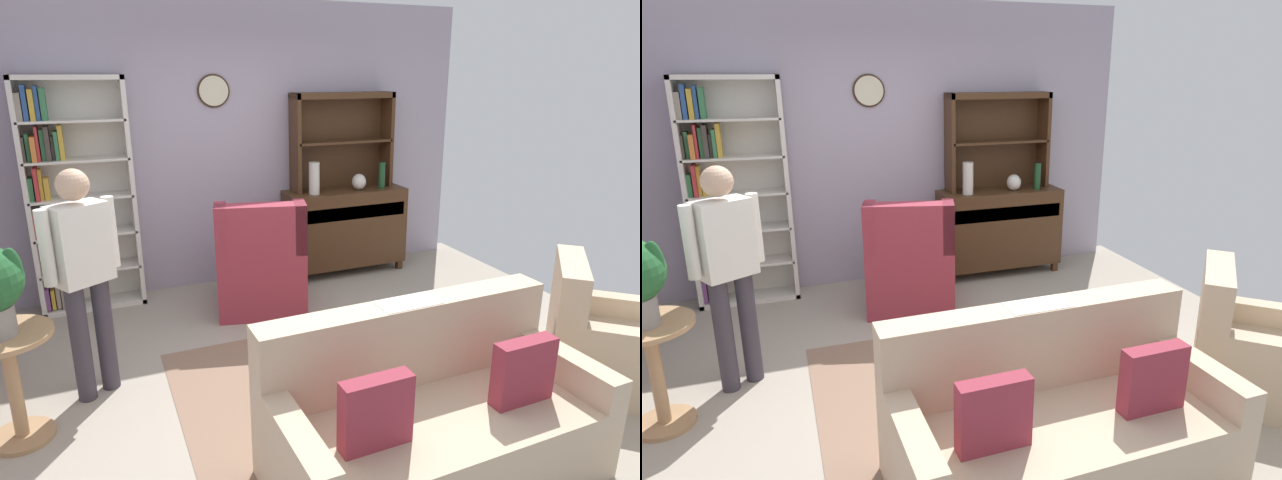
{
  "view_description": "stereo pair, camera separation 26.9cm",
  "coord_description": "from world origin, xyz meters",
  "views": [
    {
      "loc": [
        -1.39,
        -3.3,
        2.13
      ],
      "look_at": [
        0.1,
        0.2,
        0.95
      ],
      "focal_mm": 30.71,
      "sensor_mm": 36.0,
      "label": 1
    },
    {
      "loc": [
        -1.14,
        -3.4,
        2.13
      ],
      "look_at": [
        0.1,
        0.2,
        0.95
      ],
      "focal_mm": 30.71,
      "sensor_mm": 36.0,
      "label": 2
    }
  ],
  "objects": [
    {
      "name": "armchair_floral",
      "position": [
        1.79,
        -0.9,
        0.29
      ],
      "size": [
        1.08,
        1.08,
        0.88
      ],
      "color": "#C6AD8E",
      "rests_on": "ground_plane"
    },
    {
      "name": "sideboard",
      "position": [
        1.1,
        1.86,
        0.51
      ],
      "size": [
        1.3,
        0.45,
        0.92
      ],
      "color": "#422816",
      "rests_on": "ground_plane"
    },
    {
      "name": "ground_plane",
      "position": [
        0.0,
        0.0,
        -0.01
      ],
      "size": [
        5.4,
        4.6,
        0.02
      ],
      "primitive_type": "cube",
      "color": "#9E9384"
    },
    {
      "name": "wingback_chair",
      "position": [
        -0.05,
        1.23,
        0.38
      ],
      "size": [
        0.96,
        0.97,
        1.05
      ],
      "color": "maroon",
      "rests_on": "ground_plane"
    },
    {
      "name": "vase_tall",
      "position": [
        0.71,
        1.78,
        1.08
      ],
      "size": [
        0.11,
        0.11,
        0.33
      ],
      "primitive_type": "cylinder",
      "color": "beige",
      "rests_on": "sideboard"
    },
    {
      "name": "couch_floral",
      "position": [
        0.16,
        -1.2,
        0.31
      ],
      "size": [
        1.82,
        0.88,
        0.9
      ],
      "color": "#C6AD8E",
      "rests_on": "ground_plane"
    },
    {
      "name": "plant_stand",
      "position": [
        -1.95,
        -0.01,
        0.43
      ],
      "size": [
        0.52,
        0.52,
        0.7
      ],
      "color": "#A87F56",
      "rests_on": "ground_plane"
    },
    {
      "name": "vase_round",
      "position": [
        1.23,
        1.79,
        1.01
      ],
      "size": [
        0.15,
        0.15,
        0.17
      ],
      "primitive_type": "ellipsoid",
      "color": "beige",
      "rests_on": "sideboard"
    },
    {
      "name": "person_reading",
      "position": [
        -1.5,
        0.34,
        0.91
      ],
      "size": [
        0.49,
        0.34,
        1.56
      ],
      "color": "#38333D",
      "rests_on": "ground_plane"
    },
    {
      "name": "wall_back",
      "position": [
        0.0,
        2.13,
        1.4
      ],
      "size": [
        5.0,
        0.09,
        2.8
      ],
      "color": "#A399AD",
      "rests_on": "ground_plane"
    },
    {
      "name": "coffee_table",
      "position": [
        0.3,
        -0.29,
        0.35
      ],
      "size": [
        0.8,
        0.5,
        0.42
      ],
      "color": "#422816",
      "rests_on": "ground_plane"
    },
    {
      "name": "area_rug",
      "position": [
        0.2,
        -0.3,
        0.0
      ],
      "size": [
        2.49,
        1.99,
        0.01
      ],
      "primitive_type": "cube",
      "color": "#846651",
      "rests_on": "ground_plane"
    },
    {
      "name": "bookshelf",
      "position": [
        -1.56,
        1.94,
        1.03
      ],
      "size": [
        0.9,
        0.3,
        2.1
      ],
      "color": "silver",
      "rests_on": "ground_plane"
    },
    {
      "name": "sideboard_hutch",
      "position": [
        1.1,
        1.97,
        1.56
      ],
      "size": [
        1.1,
        0.26,
        1.0
      ],
      "color": "#422816",
      "rests_on": "sideboard"
    },
    {
      "name": "book_stack",
      "position": [
        0.31,
        -0.32,
        0.45
      ],
      "size": [
        0.18,
        0.12,
        0.06
      ],
      "color": "#337247",
      "rests_on": "coffee_table"
    },
    {
      "name": "bottle_wine",
      "position": [
        1.49,
        1.77,
        1.06
      ],
      "size": [
        0.07,
        0.07,
        0.28
      ],
      "primitive_type": "cylinder",
      "color": "#194223",
      "rests_on": "sideboard"
    }
  ]
}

